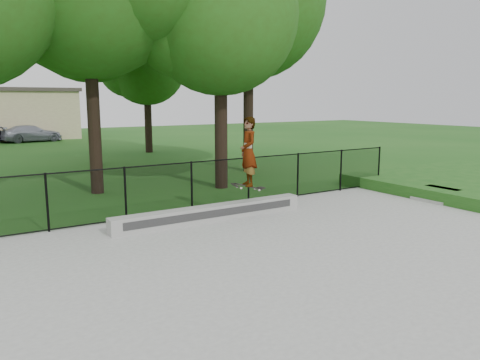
# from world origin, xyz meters

# --- Properties ---
(ground) EXTENTS (100.00, 100.00, 0.00)m
(ground) POSITION_xyz_m (0.00, 0.00, 0.00)
(ground) COLOR #1D5518
(ground) RESTS_ON ground
(concrete_slab) EXTENTS (14.00, 12.00, 0.06)m
(concrete_slab) POSITION_xyz_m (0.00, 0.00, 0.03)
(concrete_slab) COLOR gray
(concrete_slab) RESTS_ON ground
(grind_ledge) EXTENTS (5.70, 0.40, 0.42)m
(grind_ledge) POSITION_xyz_m (0.00, 4.70, 0.27)
(grind_ledge) COLOR #A3A39E
(grind_ledge) RESTS_ON concrete_slab
(car_c) EXTENTS (4.41, 2.45, 1.32)m
(car_c) POSITION_xyz_m (-0.09, 34.09, 0.66)
(car_c) COLOR gray
(car_c) RESTS_ON ground
(skater_airborne) EXTENTS (0.82, 0.78, 2.10)m
(skater_airborne) POSITION_xyz_m (1.00, 4.41, 1.90)
(skater_airborne) COLOR black
(skater_airborne) RESTS_ON ground
(chainlink_fence) EXTENTS (16.06, 0.06, 1.50)m
(chainlink_fence) POSITION_xyz_m (0.00, 5.90, 0.81)
(chainlink_fence) COLOR black
(chainlink_fence) RESTS_ON concrete_slab
(concrete_steps) EXTENTS (1.07, 1.20, 0.45)m
(concrete_steps) POSITION_xyz_m (7.59, 3.00, 0.17)
(concrete_steps) COLOR gray
(concrete_steps) RESTS_ON ground
(tree_row) EXTENTS (17.87, 18.28, 11.04)m
(tree_row) POSITION_xyz_m (1.16, 13.10, 7.01)
(tree_row) COLOR black
(tree_row) RESTS_ON ground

